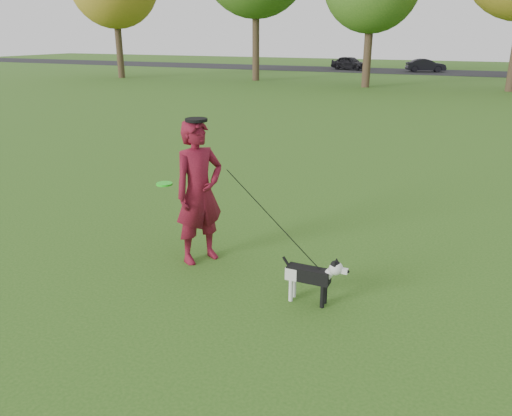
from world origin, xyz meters
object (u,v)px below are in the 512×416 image
at_px(car_left, 350,63).
at_px(dog, 314,274).
at_px(man, 199,192).
at_px(car_mid, 426,65).

bearing_deg(car_left, dog, -146.96).
bearing_deg(man, car_left, 39.61).
distance_m(man, car_mid, 40.05).
bearing_deg(car_mid, dog, 165.62).
xyz_separation_m(man, car_mid, (-1.15, 40.04, -0.48)).
height_order(man, car_left, man).
relative_size(dog, car_left, 0.25).
distance_m(man, car_left, 40.76).
relative_size(man, car_mid, 0.64).
xyz_separation_m(man, dog, (1.88, -0.55, -0.64)).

